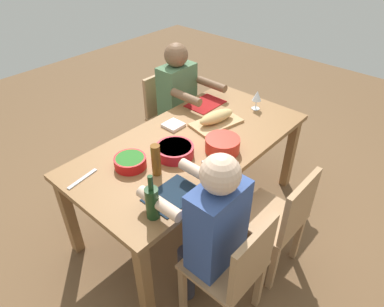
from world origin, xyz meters
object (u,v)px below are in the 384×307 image
(chair_far_right, at_px, (235,268))
(napkin_stack, at_px, (173,125))
(serving_bowl_fruit, at_px, (175,150))
(serving_bowl_pasta, at_px, (222,144))
(diner_near_left, at_px, (181,98))
(serving_bowl_greens, at_px, (130,161))
(bread_loaf, at_px, (216,117))
(beer_bottle, at_px, (156,160))
(diner_far_right, at_px, (211,226))
(chair_far_center, at_px, (281,218))
(wine_bottle, at_px, (152,202))
(wine_glass, at_px, (257,97))
(chair_near_left, at_px, (167,112))
(cutting_board, at_px, (216,123))
(dining_table, at_px, (192,150))

(chair_far_right, distance_m, napkin_stack, 1.21)
(serving_bowl_fruit, bearing_deg, serving_bowl_pasta, 141.34)
(diner_near_left, bearing_deg, serving_bowl_greens, 26.11)
(bread_loaf, bearing_deg, diner_near_left, -109.04)
(diner_near_left, height_order, beer_bottle, diner_near_left)
(diner_far_right, bearing_deg, serving_bowl_pasta, -147.40)
(chair_far_center, xyz_separation_m, diner_far_right, (0.51, -0.18, 0.21))
(chair_far_right, distance_m, wine_bottle, 0.61)
(serving_bowl_greens, distance_m, wine_glass, 1.24)
(beer_bottle, bearing_deg, napkin_stack, -146.08)
(chair_far_center, relative_size, chair_far_right, 1.00)
(chair_near_left, height_order, diner_near_left, diner_near_left)
(wine_glass, bearing_deg, serving_bowl_greens, -8.43)
(diner_far_right, relative_size, serving_bowl_fruit, 4.54)
(wine_bottle, xyz_separation_m, wine_glass, (-1.43, -0.26, 0.01))
(serving_bowl_fruit, xyz_separation_m, bread_loaf, (-0.52, -0.05, 0.02))
(chair_far_center, distance_m, bread_loaf, 0.92)
(wine_bottle, height_order, beer_bottle, wine_bottle)
(chair_far_center, relative_size, wine_glass, 5.12)
(serving_bowl_fruit, relative_size, wine_glass, 1.59)
(chair_far_right, height_order, wine_bottle, wine_bottle)
(diner_near_left, xyz_separation_m, cutting_board, (0.20, 0.58, 0.05))
(dining_table, distance_m, chair_near_left, 0.95)
(diner_far_right, bearing_deg, cutting_board, -142.96)
(serving_bowl_pasta, bearing_deg, serving_bowl_greens, -32.11)
(chair_far_center, distance_m, serving_bowl_greens, 1.06)
(chair_near_left, xyz_separation_m, chair_far_right, (1.02, 1.56, 0.00))
(serving_bowl_greens, distance_m, bread_loaf, 0.81)
(serving_bowl_fruit, xyz_separation_m, cutting_board, (-0.52, -0.05, -0.03))
(cutting_board, distance_m, napkin_stack, 0.34)
(diner_near_left, distance_m, wine_bottle, 1.53)
(beer_bottle, bearing_deg, serving_bowl_fruit, -166.65)
(diner_far_right, bearing_deg, chair_far_center, 160.17)
(chair_far_right, height_order, bread_loaf, same)
(chair_near_left, bearing_deg, bread_loaf, 75.34)
(chair_far_center, bearing_deg, chair_far_right, 0.00)
(diner_near_left, height_order, serving_bowl_greens, diner_near_left)
(wine_glass, xyz_separation_m, napkin_stack, (0.67, -0.32, -0.10))
(wine_bottle, relative_size, napkin_stack, 2.07)
(serving_bowl_fruit, bearing_deg, diner_near_left, -138.96)
(chair_far_right, xyz_separation_m, diner_far_right, (0.00, -0.18, 0.21))
(chair_far_center, height_order, wine_bottle, wine_bottle)
(serving_bowl_greens, bearing_deg, cutting_board, 173.95)
(diner_near_left, xyz_separation_m, wine_glass, (-0.22, 0.67, 0.16))
(diner_far_right, bearing_deg, wine_glass, -157.08)
(cutting_board, distance_m, wine_bottle, 1.07)
(wine_bottle, distance_m, wine_glass, 1.45)
(bread_loaf, height_order, wine_glass, wine_glass)
(diner_near_left, xyz_separation_m, chair_far_center, (0.51, 1.38, -0.21))
(serving_bowl_pasta, bearing_deg, wine_bottle, 7.44)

